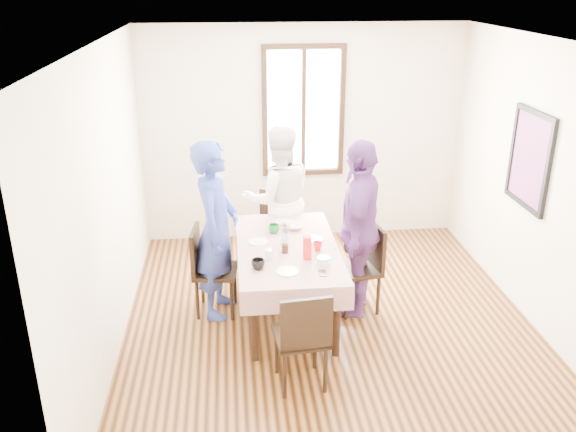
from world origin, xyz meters
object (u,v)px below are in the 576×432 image
object	(u,v)px
chair_left	(216,271)
chair_right	(357,269)
person_far	(278,199)
chair_near	(301,336)
person_right	(357,228)
person_left	(215,230)
dining_table	(288,282)
chair_far	(278,231)

from	to	relation	value
chair_left	chair_right	world-z (taller)	same
chair_right	person_far	world-z (taller)	person_far
chair_left	chair_near	bearing A→B (deg)	35.83
chair_left	person_right	bearing A→B (deg)	92.13
person_left	person_right	xyz separation A→B (m)	(1.38, -0.10, 0.00)
chair_right	chair_near	size ratio (longest dim) A/B	1.00
chair_left	person_left	distance (m)	0.44
dining_table	person_left	bearing A→B (deg)	167.77
person_left	person_far	size ratio (longest dim) A/B	1.05
person_far	chair_left	bearing A→B (deg)	43.53
chair_right	chair_far	size ratio (longest dim) A/B	1.00
chair_far	person_far	world-z (taller)	person_far
chair_far	person_left	bearing A→B (deg)	56.41
dining_table	person_far	bearing A→B (deg)	90.00
dining_table	chair_near	size ratio (longest dim) A/B	1.76
dining_table	person_right	size ratio (longest dim) A/B	0.89
chair_right	person_right	bearing A→B (deg)	80.03
person_far	chair_right	bearing A→B (deg)	115.52
person_right	person_left	bearing A→B (deg)	-75.16
chair_left	chair_far	size ratio (longest dim) A/B	1.00
chair_far	person_right	world-z (taller)	person_right
chair_far	person_right	size ratio (longest dim) A/B	0.51
chair_left	person_left	xyz separation A→B (m)	(0.02, 0.00, 0.44)
dining_table	chair_left	world-z (taller)	chair_left
chair_far	person_far	size ratio (longest dim) A/B	0.53
chair_near	person_left	world-z (taller)	person_left
person_left	person_far	distance (m)	1.16
dining_table	chair_left	size ratio (longest dim) A/B	1.76
person_left	chair_near	bearing A→B (deg)	-138.70
chair_right	person_far	size ratio (longest dim) A/B	0.53
chair_far	chair_left	bearing A→B (deg)	55.67
dining_table	person_left	world-z (taller)	person_left
dining_table	chair_near	distance (m)	1.10
chair_far	chair_near	bearing A→B (deg)	92.47
chair_left	chair_far	world-z (taller)	same
chair_left	chair_right	bearing A→B (deg)	92.19
dining_table	person_far	world-z (taller)	person_far
person_left	person_far	bearing A→B (deg)	-24.30
dining_table	chair_right	bearing A→B (deg)	4.02
chair_left	chair_far	distance (m)	1.19
dining_table	chair_near	world-z (taller)	chair_near
person_right	chair_left	bearing A→B (deg)	-75.10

